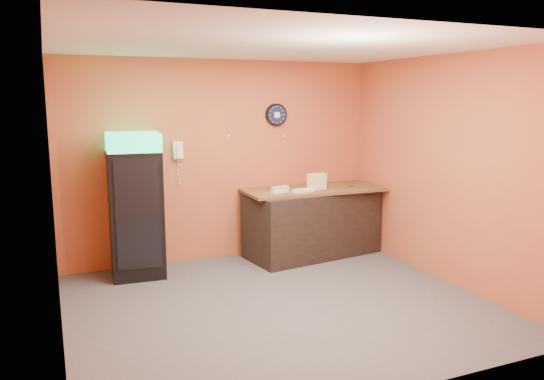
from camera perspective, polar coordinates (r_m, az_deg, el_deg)
floor at (r=6.04m, az=0.82°, el=-12.20°), size 4.50×4.50×0.00m
back_wall at (r=7.52m, az=-5.33°, el=3.16°), size 4.50×0.02×2.80m
left_wall at (r=5.19m, az=-22.49°, el=-0.51°), size 0.02×4.00×2.80m
right_wall at (r=6.88m, az=18.25°, el=2.10°), size 0.02×4.00×2.80m
ceiling at (r=5.63m, az=0.89°, el=15.28°), size 4.50×4.00×0.02m
beverage_cooler at (r=6.94m, az=-14.38°, el=-1.83°), size 0.69×0.70×1.85m
prep_counter at (r=7.76m, az=4.32°, el=-3.56°), size 2.00×1.10×0.95m
wall_clock at (r=7.74m, az=0.46°, el=8.10°), size 0.32×0.06×0.32m
wall_phone at (r=7.28m, az=-10.09°, el=4.24°), size 0.13×0.11×0.23m
butcher_paper at (r=7.66m, az=4.36°, el=0.05°), size 2.01×0.90×0.04m
sub_roll_stack at (r=7.51m, az=4.83°, el=0.90°), size 0.28×0.11×0.23m
wrapped_sandwich_left at (r=7.27m, az=0.83°, el=-0.15°), size 0.27×0.17×0.04m
wrapped_sandwich_mid at (r=7.33m, az=3.36°, el=-0.05°), size 0.32×0.16×0.04m
wrapped_sandwich_right at (r=7.56m, az=0.91°, el=0.25°), size 0.28×0.16×0.04m
kitchen_tool at (r=7.66m, az=4.45°, el=0.41°), size 0.05×0.05×0.05m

